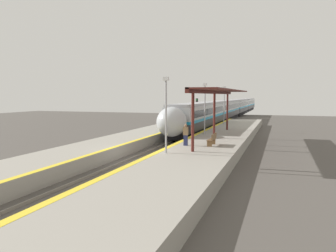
# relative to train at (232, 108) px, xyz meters

# --- Properties ---
(ground_plane) EXTENTS (120.00, 120.00, 0.00)m
(ground_plane) POSITION_rel_train_xyz_m (0.00, -46.83, -2.14)
(ground_plane) COLOR #4C4742
(rail_left) EXTENTS (0.08, 90.00, 0.15)m
(rail_left) POSITION_rel_train_xyz_m (-0.72, -46.83, -2.07)
(rail_left) COLOR slate
(rail_left) RESTS_ON ground_plane
(rail_right) EXTENTS (0.08, 90.00, 0.15)m
(rail_right) POSITION_rel_train_xyz_m (0.72, -46.83, -2.07)
(rail_right) COLOR slate
(rail_right) RESTS_ON ground_plane
(train) EXTENTS (2.79, 81.78, 3.75)m
(train) POSITION_rel_train_xyz_m (0.00, 0.00, 0.00)
(train) COLOR black
(train) RESTS_ON ground_plane
(platform_right) EXTENTS (5.03, 64.00, 0.92)m
(platform_right) POSITION_rel_train_xyz_m (4.16, -46.83, -1.68)
(platform_right) COLOR gray
(platform_right) RESTS_ON ground_plane
(platform_left) EXTENTS (4.10, 64.00, 0.92)m
(platform_left) POSITION_rel_train_xyz_m (-3.70, -46.83, -1.68)
(platform_left) COLOR gray
(platform_left) RESTS_ON ground_plane
(platform_bench) EXTENTS (0.44, 1.72, 0.89)m
(platform_bench) POSITION_rel_train_xyz_m (4.68, -43.58, -0.75)
(platform_bench) COLOR brown
(platform_bench) RESTS_ON platform_right
(person_waiting) EXTENTS (0.36, 0.22, 1.60)m
(person_waiting) POSITION_rel_train_xyz_m (2.80, -44.24, -0.41)
(person_waiting) COLOR navy
(person_waiting) RESTS_ON platform_right
(railway_signal) EXTENTS (0.28, 0.28, 4.20)m
(railway_signal) POSITION_rel_train_xyz_m (-1.98, -21.71, 0.44)
(railway_signal) COLOR #59595E
(railway_signal) RESTS_ON ground_plane
(lamppost_near) EXTENTS (0.36, 0.20, 4.86)m
(lamppost_near) POSITION_rel_train_xyz_m (2.48, -47.71, 1.59)
(lamppost_near) COLOR #9E9EA3
(lamppost_near) RESTS_ON platform_right
(lamppost_mid) EXTENTS (0.36, 0.20, 4.86)m
(lamppost_mid) POSITION_rel_train_xyz_m (2.48, -36.47, 1.59)
(lamppost_mid) COLOR #9E9EA3
(lamppost_mid) RESTS_ON platform_right
(lamppost_far) EXTENTS (0.36, 0.20, 4.86)m
(lamppost_far) POSITION_rel_train_xyz_m (2.48, -25.23, 1.59)
(lamppost_far) COLOR #9E9EA3
(lamppost_far) RESTS_ON platform_right
(station_canopy) EXTENTS (2.02, 17.58, 4.20)m
(station_canopy) POSITION_rel_train_xyz_m (4.53, -39.32, 2.69)
(station_canopy) COLOR #511E19
(station_canopy) RESTS_ON platform_right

